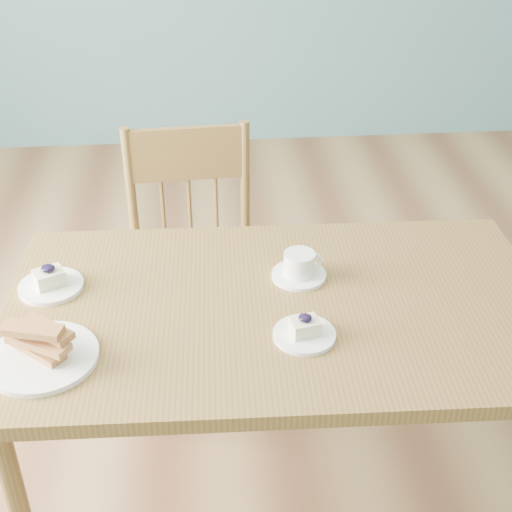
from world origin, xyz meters
TOP-DOWN VIEW (x-y plane):
  - room at (0.00, 0.00)m, footprint 5.01×5.01m
  - dining_table at (-0.26, -0.07)m, footprint 1.29×0.76m
  - dining_chair at (-0.46, 0.47)m, footprint 0.42×0.40m
  - cheesecake_plate_near at (-0.22, -0.20)m, footprint 0.14×0.14m
  - cheesecake_plate_far at (-0.80, 0.04)m, footprint 0.15×0.15m
  - coffee_cup at (-0.20, 0.04)m, footprint 0.14×0.14m
  - biscotti_plate at (-0.78, -0.23)m, footprint 0.23×0.23m

SIDE VIEW (x-z plane):
  - dining_chair at x=-0.46m, z-range 0.01..0.87m
  - dining_table at x=-0.26m, z-range 0.27..0.96m
  - cheesecake_plate_near at x=-0.22m, z-range 0.67..0.73m
  - cheesecake_plate_far at x=-0.80m, z-range 0.67..0.73m
  - coffee_cup at x=-0.20m, z-range 0.68..0.75m
  - biscotti_plate at x=-0.78m, z-range 0.67..0.76m
  - room at x=0.00m, z-range -0.01..2.71m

